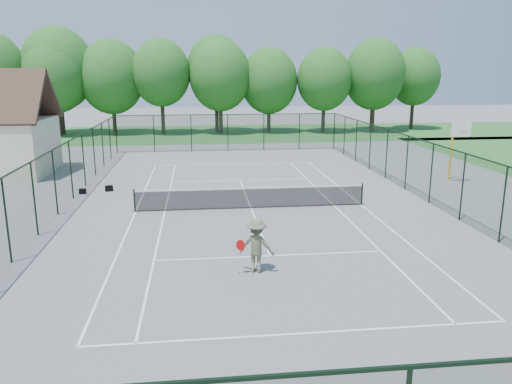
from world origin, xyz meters
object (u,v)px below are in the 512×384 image
sports_bag_a (83,191)px  tennis_player (257,246)px  tennis_net (251,197)px  basketball_goal (457,139)px

sports_bag_a → tennis_player: size_ratio=0.17×
sports_bag_a → tennis_net: bearing=-23.0°
basketball_goal → sports_bag_a: 21.58m
sports_bag_a → tennis_player: bearing=-53.9°
basketball_goal → sports_bag_a: bearing=-178.2°
tennis_net → tennis_player: tennis_player is taller
tennis_net → tennis_player: size_ratio=5.16×
basketball_goal → tennis_net: bearing=-159.9°
basketball_goal → sports_bag_a: (-21.43, -0.66, -2.43)m
tennis_net → sports_bag_a: tennis_net is taller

